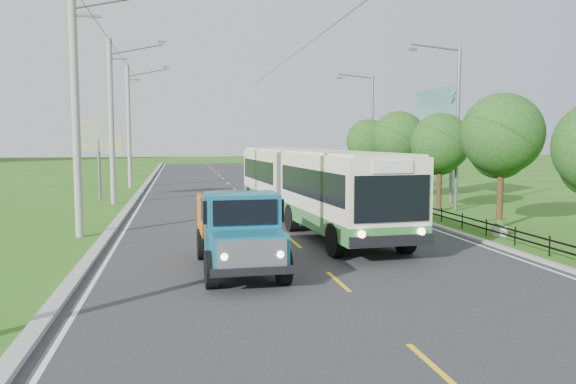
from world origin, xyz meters
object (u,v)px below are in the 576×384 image
object	(u,v)px
dump_truck	(238,225)
tree_back	(368,144)
tree_fifth	(399,141)
streetlight_far	(370,128)
pole_far	(129,126)
pole_near	(77,111)
planter_mid	(418,206)
planter_near	(500,229)
tree_third	(501,139)
streetlight_mid	(455,122)
bus	(309,181)
planter_far	(370,193)
billboard_left	(98,141)
billboard_right	(435,118)
tree_fourth	(440,146)
pole_mid	(112,121)

from	to	relation	value
dump_truck	tree_back	bearing A→B (deg)	61.47
tree_fifth	streetlight_far	xyz separation A→B (m)	(0.79, 7.86, 1.05)
pole_far	pole_near	bearing A→B (deg)	-90.00
planter_mid	pole_far	bearing A→B (deg)	131.59
tree_fifth	planter_near	bearing A→B (deg)	-95.08
tree_third	streetlight_mid	bearing A→B (deg)	82.36
tree_back	bus	distance (m)	17.86
pole_near	planter_far	world-z (taller)	pole_near
pole_near	billboard_left	distance (m)	15.10
streetlight_mid	planter_mid	xyz separation A→B (m)	(-2.04, -0.00, -4.62)
billboard_right	streetlight_mid	bearing A→B (deg)	-105.44
planter_far	pole_far	bearing A→B (deg)	146.88
planter_near	planter_far	bearing A→B (deg)	90.00
pole_far	tree_fifth	distance (m)	22.25
pole_near	streetlight_mid	world-z (taller)	pole_near
planter_mid	billboard_left	world-z (taller)	billboard_left
pole_near	dump_truck	xyz separation A→B (m)	(5.70, -7.01, -3.73)
tree_fourth	streetlight_mid	bearing A→B (deg)	-10.15
tree_fourth	planter_mid	world-z (taller)	tree_fourth
streetlight_far	billboard_right	xyz separation A→B (m)	(1.66, -8.00, 0.44)
streetlight_mid	billboard_right	world-z (taller)	streetlight_mid
pole_near	bus	size ratio (longest dim) A/B	0.57
streetlight_mid	tree_fifth	bearing A→B (deg)	97.29
billboard_left	billboard_right	distance (m)	22.21
tree_back	planter_near	bearing A→B (deg)	-93.57
pole_mid	planter_far	xyz separation A→B (m)	(16.86, 1.00, -4.81)
dump_truck	pole_near	bearing A→B (deg)	127.80
tree_third	dump_truck	world-z (taller)	tree_third
billboard_left	dump_truck	world-z (taller)	billboard_left
tree_fifth	bus	xyz separation A→B (m)	(-8.27, -9.75, -1.82)
pole_near	streetlight_mid	xyz separation A→B (m)	(18.90, 5.00, -0.19)
bus	tree_back	bearing A→B (deg)	58.22
streetlight_mid	tree_back	bearing A→B (deg)	93.70
planter_near	tree_fourth	bearing A→B (deg)	81.23
tree_third	dump_truck	xyz separation A→B (m)	(-12.42, -6.15, -2.62)
pole_mid	streetlight_far	world-z (taller)	pole_mid
streetlight_far	billboard_right	world-z (taller)	streetlight_far
pole_mid	pole_far	world-z (taller)	same
tree_back	billboard_left	bearing A→B (deg)	-173.69
tree_back	bus	bearing A→B (deg)	-117.72
tree_back	tree_third	bearing A→B (deg)	-90.00
streetlight_far	streetlight_mid	bearing A→B (deg)	-90.00
pole_near	tree_fourth	bearing A→B (deg)	15.84
tree_fifth	billboard_right	size ratio (longest dim) A/B	0.79
streetlight_far	billboard_left	bearing A→B (deg)	-168.77
tree_back	streetlight_mid	size ratio (longest dim) A/B	0.61
pole_mid	pole_near	bearing A→B (deg)	-90.00
billboard_left	pole_near	bearing A→B (deg)	-85.28
streetlight_far	planter_far	bearing A→B (deg)	-108.80
pole_near	planter_far	bearing A→B (deg)	37.63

